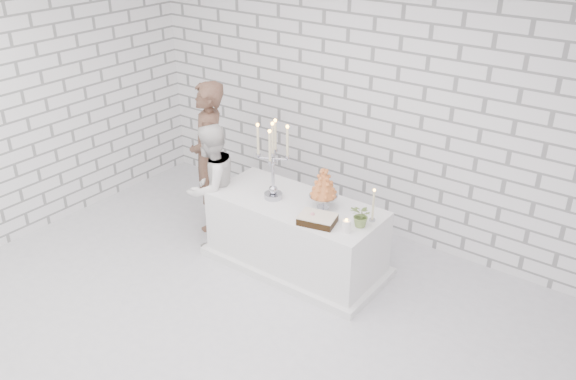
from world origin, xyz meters
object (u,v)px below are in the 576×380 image
object	(u,v)px
groom	(209,157)
bride	(212,186)
croquembouche	(324,188)
cake_table	(296,234)
candelabra	(273,161)

from	to	relation	value
groom	bride	world-z (taller)	groom
bride	croquembouche	distance (m)	1.34
cake_table	groom	bearing A→B (deg)	175.42
croquembouche	groom	bearing A→B (deg)	178.68
cake_table	bride	xyz separation A→B (m)	(-1.01, -0.17, 0.33)
groom	candelabra	distance (m)	1.10
croquembouche	cake_table	bearing A→B (deg)	-166.52
bride	candelabra	distance (m)	0.90
candelabra	bride	bearing A→B (deg)	-171.39
cake_table	groom	world-z (taller)	groom
bride	croquembouche	world-z (taller)	bride
cake_table	bride	distance (m)	1.07
cake_table	candelabra	size ratio (longest dim) A/B	2.17
cake_table	croquembouche	world-z (taller)	croquembouche
groom	croquembouche	world-z (taller)	groom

